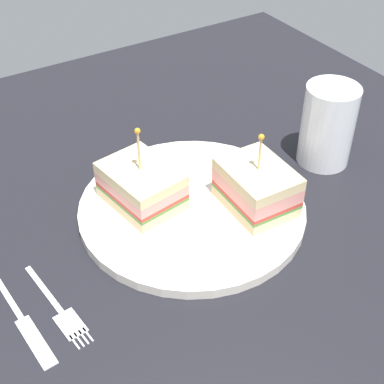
% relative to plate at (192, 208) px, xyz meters
% --- Properties ---
extents(ground_plane, '(0.95, 0.95, 0.02)m').
position_rel_plate_xyz_m(ground_plane, '(0.00, 0.00, -0.02)').
color(ground_plane, black).
extents(plate, '(0.28, 0.28, 0.01)m').
position_rel_plate_xyz_m(plate, '(0.00, 0.00, 0.00)').
color(plate, silver).
rests_on(plate, ground_plane).
extents(sandwich_half_front, '(0.09, 0.11, 0.11)m').
position_rel_plate_xyz_m(sandwich_half_front, '(0.05, -0.04, 0.03)').
color(sandwich_half_front, beige).
rests_on(sandwich_half_front, plate).
extents(sandwich_half_back, '(0.07, 0.09, 0.10)m').
position_rel_plate_xyz_m(sandwich_half_back, '(-0.07, 0.04, 0.03)').
color(sandwich_half_back, beige).
rests_on(sandwich_half_back, plate).
extents(drink_glass, '(0.07, 0.07, 0.11)m').
position_rel_plate_xyz_m(drink_glass, '(-0.21, -0.00, 0.04)').
color(drink_glass, beige).
rests_on(drink_glass, ground_plane).
extents(fork, '(0.03, 0.13, 0.00)m').
position_rel_plate_xyz_m(fork, '(0.20, 0.06, -0.00)').
color(fork, silver).
rests_on(fork, ground_plane).
extents(knife, '(0.02, 0.14, 0.00)m').
position_rel_plate_xyz_m(knife, '(0.23, 0.06, -0.00)').
color(knife, silver).
rests_on(knife, ground_plane).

